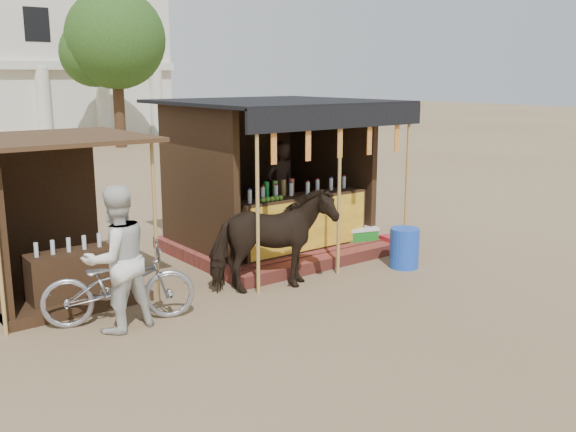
# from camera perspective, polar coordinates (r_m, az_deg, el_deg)

# --- Properties ---
(ground) EXTENTS (120.00, 120.00, 0.00)m
(ground) POSITION_cam_1_polar(r_m,az_deg,el_deg) (8.96, 6.31, -8.64)
(ground) COLOR #846B4C
(ground) RESTS_ON ground
(main_stall) EXTENTS (3.60, 3.61, 2.78)m
(main_stall) POSITION_cam_1_polar(r_m,az_deg,el_deg) (11.81, -1.27, 1.76)
(main_stall) COLOR #953C30
(main_stall) RESTS_ON ground
(secondary_stall) EXTENTS (2.40, 2.40, 2.38)m
(secondary_stall) POSITION_cam_1_polar(r_m,az_deg,el_deg) (9.90, -20.78, -2.19)
(secondary_stall) COLOR #321F12
(secondary_stall) RESTS_ON ground
(cow) EXTENTS (2.01, 1.30, 1.57)m
(cow) POSITION_cam_1_polar(r_m,az_deg,el_deg) (9.61, -1.40, -2.20)
(cow) COLOR black
(cow) RESTS_ON ground
(motorbike) EXTENTS (2.09, 1.34, 1.04)m
(motorbike) POSITION_cam_1_polar(r_m,az_deg,el_deg) (8.74, -14.82, -5.94)
(motorbike) COLOR #94949C
(motorbike) RESTS_ON ground
(bystander) EXTENTS (0.99, 0.82, 1.88)m
(bystander) POSITION_cam_1_polar(r_m,az_deg,el_deg) (8.38, -14.99, -3.71)
(bystander) COLOR silver
(bystander) RESTS_ON ground
(blue_barrel) EXTENTS (0.58, 0.58, 0.68)m
(blue_barrel) POSITION_cam_1_polar(r_m,az_deg,el_deg) (11.08, 10.29, -2.81)
(blue_barrel) COLOR blue
(blue_barrel) RESTS_ON ground
(red_crate) EXTENTS (0.41, 0.40, 0.28)m
(red_crate) POSITION_cam_1_polar(r_m,az_deg,el_deg) (12.15, 9.29, -2.39)
(red_crate) COLOR #AE1D27
(red_crate) RESTS_ON ground
(cooler) EXTENTS (0.74, 0.61, 0.46)m
(cooler) POSITION_cam_1_polar(r_m,az_deg,el_deg) (12.04, 6.26, -2.00)
(cooler) COLOR #1B7C20
(cooler) RESTS_ON ground
(tree) EXTENTS (4.50, 4.40, 7.00)m
(tree) POSITION_cam_1_polar(r_m,az_deg,el_deg) (30.50, -15.52, 14.61)
(tree) COLOR #382314
(tree) RESTS_ON ground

